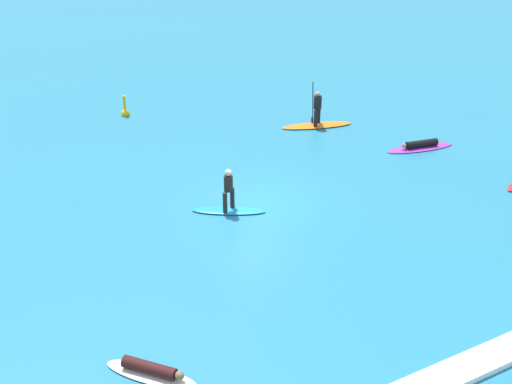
{
  "coord_description": "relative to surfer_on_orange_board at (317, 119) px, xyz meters",
  "views": [
    {
      "loc": [
        -11.43,
        -20.51,
        12.99
      ],
      "look_at": [
        0.0,
        0.0,
        0.5
      ],
      "focal_mm": 50.81,
      "sensor_mm": 36.0,
      "label": 1
    }
  ],
  "objects": [
    {
      "name": "surfer_on_orange_board",
      "position": [
        0.0,
        0.0,
        0.0
      ],
      "size": [
        3.34,
        1.74,
        2.04
      ],
      "rotation": [
        0.0,
        0.0,
        2.82
      ],
      "color": "orange",
      "rests_on": "ground_plane"
    },
    {
      "name": "wave_crest",
      "position": [
        -6.04,
        -15.65,
        -0.28
      ],
      "size": [
        14.07,
        0.9,
        0.18
      ],
      "primitive_type": "cube",
      "color": "white",
      "rests_on": "ground_plane"
    },
    {
      "name": "surfer_on_blue_board",
      "position": [
        -7.19,
        -5.14,
        0.09
      ],
      "size": [
        2.59,
        1.91,
        1.71
      ],
      "rotation": [
        0.0,
        0.0,
        5.73
      ],
      "color": "#1E8CD1",
      "rests_on": "ground_plane"
    },
    {
      "name": "ground_plane",
      "position": [
        -6.04,
        -5.1,
        -0.37
      ],
      "size": [
        120.0,
        120.0,
        0.0
      ],
      "primitive_type": "plane",
      "color": "teal",
      "rests_on": "ground"
    },
    {
      "name": "marker_buoy",
      "position": [
        -7.23,
        5.58,
        -0.19
      ],
      "size": [
        0.41,
        0.41,
        1.09
      ],
      "color": "yellow",
      "rests_on": "ground_plane"
    },
    {
      "name": "surfer_on_white_board",
      "position": [
        -12.87,
        -11.83,
        -0.21
      ],
      "size": [
        2.2,
        2.46,
        0.42
      ],
      "rotation": [
        0.0,
        0.0,
        5.41
      ],
      "color": "white",
      "rests_on": "ground_plane"
    },
    {
      "name": "surfer_on_purple_board",
      "position": [
        2.54,
        -4.24,
        -0.24
      ],
      "size": [
        3.14,
        1.36,
        0.38
      ],
      "rotation": [
        0.0,
        0.0,
        2.93
      ],
      "color": "purple",
      "rests_on": "ground_plane"
    }
  ]
}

